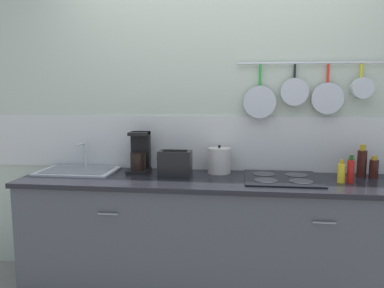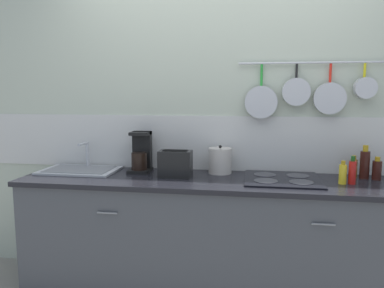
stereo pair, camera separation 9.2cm
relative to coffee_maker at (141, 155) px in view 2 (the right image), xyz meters
name	(u,v)px [view 2 (the right image)]	position (x,y,z in m)	size (l,w,h in m)	color
wall_back	(221,121)	(0.61, 0.18, 0.26)	(7.20, 0.16, 2.60)	#B2BCA8
cabinet_base	(215,240)	(0.60, -0.18, -0.59)	(2.78, 0.61, 0.85)	#3F4247
countertop	(215,181)	(0.60, -0.18, -0.15)	(2.82, 0.63, 0.03)	black
sink_basin	(80,169)	(-0.48, -0.07, -0.11)	(0.58, 0.39, 0.22)	#B7BABF
coffee_maker	(141,155)	(0.00, 0.00, 0.00)	(0.16, 0.19, 0.31)	black
toaster	(175,164)	(0.30, -0.15, -0.03)	(0.25, 0.14, 0.20)	black
kettle	(220,161)	(0.62, 0.03, -0.03)	(0.18, 0.18, 0.22)	beige
cooktop	(282,179)	(1.07, -0.13, -0.12)	(0.52, 0.51, 0.01)	black
bottle_sesame_oil	(343,174)	(1.46, -0.18, -0.06)	(0.05, 0.05, 0.16)	yellow
bottle_vinegar	(352,172)	(1.53, -0.18, -0.05)	(0.05, 0.05, 0.19)	red
bottle_dish_soap	(354,168)	(1.59, 0.03, -0.06)	(0.05, 0.05, 0.16)	#8C5919
bottle_olive_oil	(365,164)	(1.66, 0.02, -0.02)	(0.07, 0.07, 0.24)	#33140F
bottle_hot_sauce	(377,170)	(1.73, -0.01, -0.06)	(0.06, 0.06, 0.16)	#33140F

